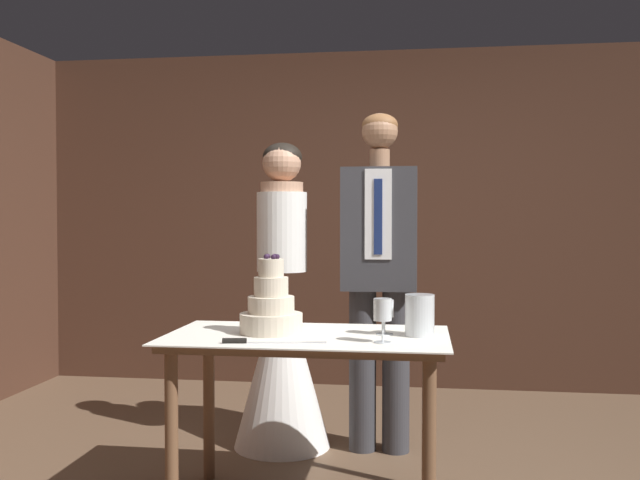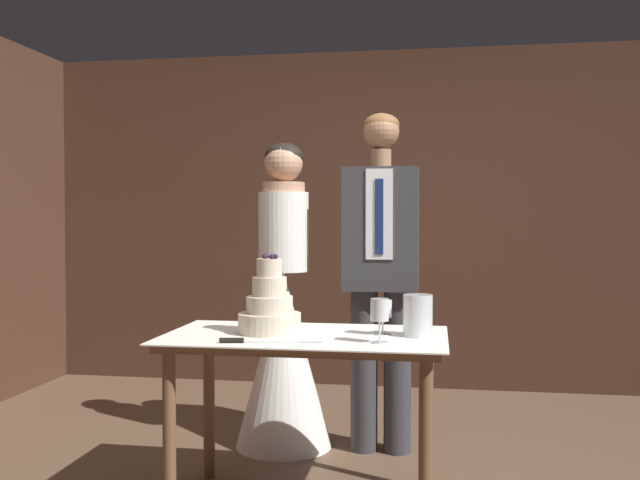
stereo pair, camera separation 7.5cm
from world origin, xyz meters
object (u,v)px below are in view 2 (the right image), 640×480
object	(u,v)px
wine_glass_near	(383,310)
groom	(381,265)
hurricane_candle	(418,316)
bride	(284,334)
tiered_cake	(270,308)
cake_table	(305,358)
wine_glass_middle	(380,312)
cake_knife	(251,341)

from	to	relation	value
wine_glass_near	groom	xyz separation A→B (m)	(-0.07, 0.75, 0.15)
hurricane_candle	bride	bearing A→B (deg)	134.75
tiered_cake	cake_table	bearing A→B (deg)	-6.36
wine_glass_near	wine_glass_middle	xyz separation A→B (m)	(0.00, -0.21, 0.02)
tiered_cake	wine_glass_near	distance (m)	0.51
wine_glass_near	cake_knife	bearing A→B (deg)	-150.44
cake_table	wine_glass_near	size ratio (longest dim) A/B	8.01
cake_knife	bride	bearing A→B (deg)	85.76
wine_glass_near	hurricane_candle	world-z (taller)	hurricane_candle
cake_knife	wine_glass_near	distance (m)	0.61
groom	wine_glass_near	bearing A→B (deg)	-84.94
cake_table	hurricane_candle	world-z (taller)	hurricane_candle
wine_glass_near	hurricane_candle	xyz separation A→B (m)	(0.15, -0.02, -0.02)
bride	wine_glass_near	bearing A→B (deg)	-50.99
wine_glass_near	bride	distance (m)	1.00
wine_glass_middle	hurricane_candle	size ratio (longest dim) A/B	1.01
cake_knife	wine_glass_middle	xyz separation A→B (m)	(0.52, 0.09, 0.12)
hurricane_candle	cake_table	bearing A→B (deg)	-176.28
wine_glass_middle	bride	distance (m)	1.17
hurricane_candle	bride	size ratio (longest dim) A/B	0.11
groom	wine_glass_middle	bearing A→B (deg)	-85.88
cake_knife	wine_glass_middle	size ratio (longest dim) A/B	2.32
cake_table	cake_knife	bearing A→B (deg)	-126.59
hurricane_candle	groom	world-z (taller)	groom
cake_knife	groom	distance (m)	1.17
wine_glass_near	wine_glass_middle	distance (m)	0.21
groom	tiered_cake	bearing A→B (deg)	-119.25
cake_table	wine_glass_near	xyz separation A→B (m)	(0.34, 0.05, 0.21)
cake_table	wine_glass_near	distance (m)	0.40
cake_knife	bride	xyz separation A→B (m)	(-0.09, 1.05, -0.14)
tiered_cake	bride	distance (m)	0.83
hurricane_candle	groom	size ratio (longest dim) A/B	0.10
cake_knife	groom	size ratio (longest dim) A/B	0.23
cake_table	cake_knife	xyz separation A→B (m)	(-0.18, -0.25, 0.11)
hurricane_candle	groom	bearing A→B (deg)	105.98
cake_knife	wine_glass_near	bearing A→B (deg)	20.46
bride	groom	world-z (taller)	groom
wine_glass_middle	wine_glass_near	bearing A→B (deg)	90.72
wine_glass_near	groom	size ratio (longest dim) A/B	0.08
wine_glass_near	tiered_cake	bearing A→B (deg)	-176.49
tiered_cake	cake_knife	xyz separation A→B (m)	(-0.02, -0.26, -0.10)
tiered_cake	hurricane_candle	world-z (taller)	tiered_cake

